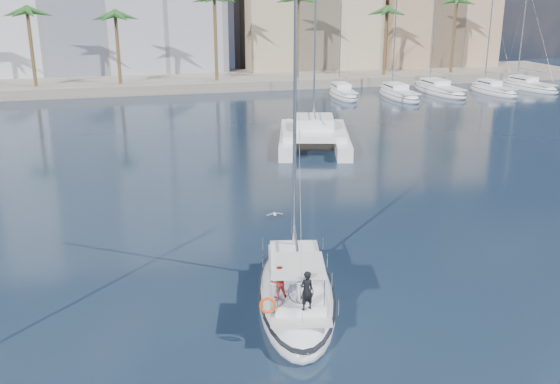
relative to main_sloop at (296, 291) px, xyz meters
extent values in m
plane|color=black|center=(-0.18, 2.53, -0.49)|extent=(160.00, 160.00, 0.00)
cube|color=gray|center=(-0.18, 63.53, 0.11)|extent=(120.00, 14.00, 1.20)
cube|color=tan|center=(21.82, 72.53, 9.51)|extent=(20.00, 14.00, 20.00)
cube|color=tan|center=(41.82, 70.53, 8.51)|extent=(18.00, 12.00, 18.00)
cylinder|color=brown|center=(-0.18, 59.53, 4.76)|extent=(0.44, 0.44, 10.50)
sphere|color=#255720|center=(-0.18, 59.53, 10.01)|extent=(3.60, 3.60, 3.60)
cylinder|color=brown|center=(33.82, 59.53, 4.76)|extent=(0.44, 0.44, 10.50)
sphere|color=#255720|center=(33.82, 59.53, 10.01)|extent=(3.60, 3.60, 3.60)
ellipsoid|color=white|center=(0.01, 0.01, -0.18)|extent=(5.25, 10.36, 2.06)
ellipsoid|color=black|center=(0.01, 0.01, 0.11)|extent=(5.30, 10.46, 0.18)
cube|color=silver|center=(-0.03, -0.17, 0.60)|extent=(3.82, 7.75, 0.12)
cube|color=white|center=(0.22, 0.94, 0.96)|extent=(2.78, 3.63, 0.60)
cube|color=black|center=(0.22, 0.94, 0.98)|extent=(2.72, 3.26, 0.14)
cylinder|color=#B7BABF|center=(0.47, 2.06, 7.16)|extent=(0.15, 0.15, 13.00)
cylinder|color=#B7BABF|center=(0.03, 0.11, 2.16)|extent=(0.98, 3.93, 0.11)
cube|color=white|center=(-0.45, -2.03, 0.84)|extent=(2.38, 2.83, 0.36)
cube|color=silver|center=(-0.47, -2.13, 2.21)|extent=(2.38, 2.83, 0.04)
torus|color=silver|center=(-0.66, -2.96, 1.51)|extent=(0.95, 0.26, 0.96)
torus|color=#E7460C|center=(-1.93, -3.07, 1.21)|extent=(0.66, 0.33, 0.64)
imported|color=black|center=(-0.56, -3.36, 1.77)|extent=(0.63, 0.51, 1.52)
imported|color=maroon|center=(-1.31, -2.20, 1.65)|extent=(0.63, 0.50, 1.28)
cube|color=white|center=(6.80, 27.06, 0.06)|extent=(4.23, 11.28, 1.10)
cube|color=white|center=(11.12, 25.85, 0.06)|extent=(4.23, 11.28, 1.10)
cube|color=white|center=(8.81, 25.91, 0.81)|extent=(6.59, 7.40, 0.50)
cube|color=white|center=(8.96, 26.45, 1.51)|extent=(3.93, 4.13, 1.00)
cube|color=black|center=(8.96, 26.45, 1.56)|extent=(3.83, 3.70, 0.18)
cylinder|color=#B7BABF|center=(9.42, 28.10, 8.60)|extent=(0.18, 0.18, 15.17)
ellipsoid|color=silver|center=(1.49, 9.83, -0.16)|extent=(0.20, 0.38, 0.18)
sphere|color=silver|center=(1.49, 10.01, -0.14)|extent=(0.10, 0.10, 0.10)
cube|color=gray|center=(1.22, 9.83, -0.13)|extent=(0.43, 0.16, 0.10)
cube|color=gray|center=(1.76, 9.83, -0.13)|extent=(0.43, 0.16, 0.10)
camera|label=1|loc=(-6.45, -22.72, 12.07)|focal=40.00mm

